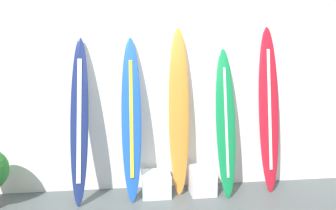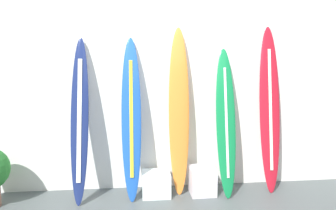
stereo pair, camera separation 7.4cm
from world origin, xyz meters
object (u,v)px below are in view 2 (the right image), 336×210
Objects in this scene: surfboard_navy at (80,121)px; surfboard_cobalt at (131,119)px; surfboard_crimson at (270,109)px; display_block_center at (202,181)px; surfboard_emerald at (226,123)px; display_block_left at (156,184)px; surfboard_sunset at (179,111)px.

surfboard_cobalt is (0.65, 0.03, 0.01)m from surfboard_navy.
surfboard_crimson reaches higher than display_block_center.
surfboard_navy is 1.90m from surfboard_emerald.
surfboard_emerald is 5.42× the size of display_block_center.
surfboard_emerald is at bearing 0.17° from surfboard_navy.
surfboard_emerald is (1.25, -0.02, -0.07)m from surfboard_cobalt.
surfboard_navy is at bearing -179.83° from surfboard_emerald.
surfboard_cobalt is at bearing 179.03° from surfboard_emerald.
display_block_center reaches higher than display_block_left.
surfboard_cobalt is at bearing 2.37° from surfboard_navy.
surfboard_cobalt is 1.89m from surfboard_crimson.
surfboard_cobalt is 1.27m from display_block_center.
surfboard_emerald reaches higher than display_block_left.
surfboard_emerald is 0.87× the size of surfboard_crimson.
surfboard_cobalt is 0.64m from surfboard_sunset.
surfboard_navy is 1.30m from display_block_left.
display_block_left is (-0.94, 0.02, -0.81)m from surfboard_emerald.
surfboard_emerald is 5.26× the size of display_block_left.
surfboard_crimson is at bearing -1.24° from surfboard_sunset.
surfboard_crimson reaches higher than surfboard_emerald.
display_block_center is at bearing -18.94° from surfboard_sunset.
surfboard_sunset is at bearing 178.76° from surfboard_crimson.
display_block_left is (0.97, 0.02, -0.88)m from surfboard_navy.
surfboard_crimson is at bearing 6.34° from surfboard_emerald.
display_block_center is (-0.31, -0.01, -0.78)m from surfboard_emerald.
surfboard_crimson is 1.85m from display_block_left.
surfboard_navy is at bearing -178.28° from surfboard_crimson.
display_block_left is 1.03× the size of display_block_center.
display_block_center is (-0.94, -0.08, -0.95)m from surfboard_crimson.
surfboard_sunset is at bearing 13.94° from display_block_left.
display_block_center is at bearing -178.35° from surfboard_emerald.
surfboard_emerald is at bearing -8.93° from surfboard_sunset.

